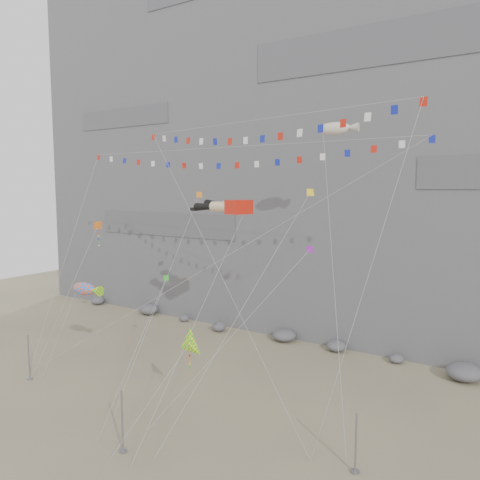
{
  "coord_description": "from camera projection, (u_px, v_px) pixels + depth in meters",
  "views": [
    {
      "loc": [
        22.68,
        -27.29,
        16.52
      ],
      "look_at": [
        -0.59,
        9.0,
        11.81
      ],
      "focal_mm": 35.0,
      "sensor_mm": 36.0,
      "label": 1
    }
  ],
  "objects": [
    {
      "name": "ground",
      "position": [
        185.0,
        400.0,
        36.81
      ],
      "size": [
        120.0,
        120.0,
        0.0
      ],
      "primitive_type": "plane",
      "color": "gray",
      "rests_on": "ground"
    },
    {
      "name": "cliff",
      "position": [
        339.0,
        124.0,
        60.87
      ],
      "size": [
        80.0,
        28.0,
        50.0
      ],
      "primitive_type": "cube",
      "color": "slate",
      "rests_on": "ground"
    },
    {
      "name": "talus_boulders",
      "position": [
        284.0,
        336.0,
        50.97
      ],
      "size": [
        60.0,
        3.0,
        1.2
      ],
      "primitive_type": null,
      "color": "#59595E",
      "rests_on": "ground"
    },
    {
      "name": "anchor_pole_left",
      "position": [
        29.0,
        357.0,
        40.54
      ],
      "size": [
        0.12,
        0.12,
        3.98
      ],
      "primitive_type": "cylinder",
      "color": "gray",
      "rests_on": "ground"
    },
    {
      "name": "anchor_pole_center",
      "position": [
        122.0,
        422.0,
        29.27
      ],
      "size": [
        0.12,
        0.12,
        4.05
      ],
      "primitive_type": "cylinder",
      "color": "gray",
      "rests_on": "ground"
    },
    {
      "name": "anchor_pole_right",
      "position": [
        356.0,
        443.0,
        27.13
      ],
      "size": [
        0.12,
        0.12,
        3.66
      ],
      "primitive_type": "cylinder",
      "color": "gray",
      "rests_on": "ground"
    },
    {
      "name": "legs_kite",
      "position": [
        225.0,
        207.0,
        40.65
      ],
      "size": [
        7.7,
        16.97,
        21.0
      ],
      "rotation": [
        0.0,
        0.0,
        -0.26
      ],
      "color": "red",
      "rests_on": "ground"
    },
    {
      "name": "flag_banner_upper",
      "position": [
        227.0,
        147.0,
        42.73
      ],
      "size": [
        35.33,
        12.45,
        27.2
      ],
      "color": "red",
      "rests_on": "ground"
    },
    {
      "name": "flag_banner_lower",
      "position": [
        254.0,
        121.0,
        36.03
      ],
      "size": [
        26.03,
        9.54,
        24.46
      ],
      "color": "red",
      "rests_on": "ground"
    },
    {
      "name": "harlequin_kite",
      "position": [
        98.0,
        226.0,
        44.69
      ],
      "size": [
        1.99,
        7.68,
        14.75
      ],
      "color": "red",
      "rests_on": "ground"
    },
    {
      "name": "fish_windsock",
      "position": [
        84.0,
        289.0,
        41.78
      ],
      "size": [
        3.92,
        4.07,
        8.61
      ],
      "color": "#FF4E0D",
      "rests_on": "ground"
    },
    {
      "name": "delta_kite",
      "position": [
        189.0,
        344.0,
        31.67
      ],
      "size": [
        2.98,
        6.03,
        8.43
      ],
      "color": "yellow",
      "rests_on": "ground"
    },
    {
      "name": "blimp_windsock",
      "position": [
        335.0,
        129.0,
        39.29
      ],
      "size": [
        8.1,
        13.25,
        25.55
      ],
      "color": "beige",
      "rests_on": "ground"
    },
    {
      "name": "small_kite_a",
      "position": [
        198.0,
        198.0,
        44.13
      ],
      "size": [
        2.97,
        14.13,
        20.97
      ],
      "color": "orange",
      "rests_on": "ground"
    },
    {
      "name": "small_kite_b",
      "position": [
        307.0,
        253.0,
        33.5
      ],
      "size": [
        8.67,
        9.08,
        16.89
      ],
      "color": "purple",
      "rests_on": "ground"
    },
    {
      "name": "small_kite_c",
      "position": [
        165.0,
        281.0,
        39.97
      ],
      "size": [
        3.64,
        10.98,
        14.0
      ],
      "color": "green",
      "rests_on": "ground"
    },
    {
      "name": "small_kite_d",
      "position": [
        308.0,
        196.0,
        36.85
      ],
      "size": [
        4.27,
        15.28,
        22.09
      ],
      "color": "yellow",
      "rests_on": "ground"
    }
  ]
}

